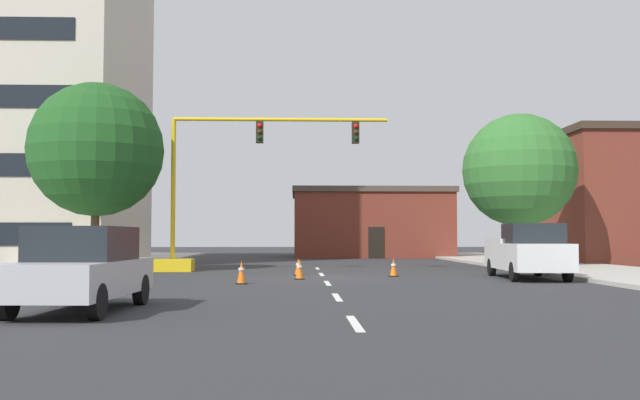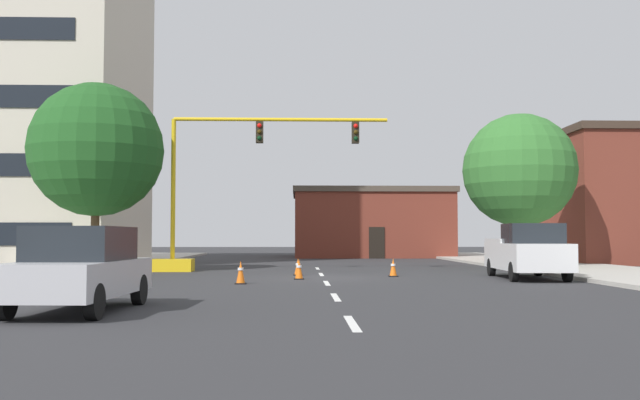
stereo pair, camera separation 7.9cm
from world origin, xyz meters
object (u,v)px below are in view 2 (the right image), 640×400
object	(u,v)px
traffic_cone_roadside_b	(393,268)
sedan_silver_near_left	(80,268)
pickup_truck_white	(527,252)
traffic_cone_roadside_c	(241,272)
traffic_cone_roadside_d	(298,267)
tree_right_mid	(520,170)
traffic_cone_roadside_a	(299,269)
tree_left_near	(96,150)
traffic_signal_gantry	(205,219)

from	to	relation	value
traffic_cone_roadside_b	sedan_silver_near_left	bearing A→B (deg)	-122.79
pickup_truck_white	traffic_cone_roadside_b	bearing A→B (deg)	161.47
sedan_silver_near_left	traffic_cone_roadside_c	distance (m)	8.86
sedan_silver_near_left	traffic_cone_roadside_d	xyz separation A→B (m)	(4.49, 13.65, -0.55)
tree_right_mid	sedan_silver_near_left	world-z (taller)	tree_right_mid
traffic_cone_roadside_a	sedan_silver_near_left	bearing A→B (deg)	-112.47
tree_left_near	traffic_cone_roadside_a	world-z (taller)	tree_left_near
tree_right_mid	sedan_silver_near_left	bearing A→B (deg)	-127.53
sedan_silver_near_left	traffic_cone_roadside_c	world-z (taller)	sedan_silver_near_left
pickup_truck_white	sedan_silver_near_left	size ratio (longest dim) A/B	1.20
traffic_cone_roadside_a	traffic_cone_roadside_b	world-z (taller)	traffic_cone_roadside_a
traffic_cone_roadside_a	traffic_cone_roadside_d	xyz separation A→B (m)	(-0.03, 2.71, -0.02)
tree_left_near	traffic_signal_gantry	bearing A→B (deg)	7.22
tree_right_mid	sedan_silver_near_left	distance (m)	25.54
traffic_cone_roadside_b	traffic_cone_roadside_c	world-z (taller)	traffic_cone_roadside_c
traffic_signal_gantry	traffic_cone_roadside_a	distance (m)	7.65
tree_right_mid	traffic_cone_roadside_d	size ratio (longest dim) A/B	11.12
pickup_truck_white	tree_right_mid	bearing A→B (deg)	74.03
tree_left_near	traffic_cone_roadside_d	xyz separation A→B (m)	(8.76, -2.82, -4.96)
tree_left_near	traffic_cone_roadside_b	size ratio (longest dim) A/B	11.70
sedan_silver_near_left	traffic_cone_roadside_a	bearing A→B (deg)	67.53
sedan_silver_near_left	pickup_truck_white	bearing A→B (deg)	40.81
traffic_signal_gantry	traffic_cone_roadside_b	bearing A→B (deg)	-29.73
traffic_cone_roadside_a	traffic_signal_gantry	bearing A→B (deg)	124.13
tree_left_near	traffic_cone_roadside_b	distance (m)	13.89
traffic_signal_gantry	traffic_cone_roadside_c	world-z (taller)	traffic_signal_gantry
tree_right_mid	pickup_truck_white	distance (m)	10.06
tree_left_near	tree_right_mid	world-z (taller)	tree_left_near
tree_right_mid	traffic_cone_roadside_b	size ratio (longest dim) A/B	10.80
pickup_truck_white	traffic_cone_roadside_c	world-z (taller)	pickup_truck_white
sedan_silver_near_left	traffic_cone_roadside_a	distance (m)	11.85
tree_right_mid	traffic_cone_roadside_d	xyz separation A→B (m)	(-10.88, -6.37, -4.46)
traffic_cone_roadside_a	traffic_cone_roadside_b	bearing A→B (deg)	25.07
sedan_silver_near_left	traffic_cone_roadside_b	size ratio (longest dim) A/B	6.55
traffic_signal_gantry	pickup_truck_white	distance (m)	13.87
tree_left_near	sedan_silver_near_left	world-z (taller)	tree_left_near
traffic_signal_gantry	traffic_cone_roadside_d	world-z (taller)	traffic_signal_gantry
sedan_silver_near_left	traffic_cone_roadside_d	bearing A→B (deg)	71.78
traffic_cone_roadside_d	traffic_cone_roadside_a	bearing A→B (deg)	-89.27
pickup_truck_white	sedan_silver_near_left	distance (m)	16.93
traffic_cone_roadside_a	traffic_cone_roadside_d	distance (m)	2.71
traffic_cone_roadside_c	traffic_cone_roadside_d	distance (m)	5.52
traffic_signal_gantry	traffic_cone_roadside_b	distance (m)	9.15
traffic_cone_roadside_b	tree_right_mid	bearing A→B (deg)	45.58
traffic_cone_roadside_b	traffic_cone_roadside_d	world-z (taller)	traffic_cone_roadside_b
tree_left_near	traffic_cone_roadside_c	bearing A→B (deg)	-49.30
pickup_truck_white	traffic_cone_roadside_d	bearing A→B (deg)	162.74
tree_left_near	traffic_cone_roadside_a	size ratio (longest dim) A/B	11.37
pickup_truck_white	sedan_silver_near_left	world-z (taller)	pickup_truck_white
traffic_cone_roadside_a	traffic_cone_roadside_c	xyz separation A→B (m)	(-1.89, -2.50, 0.02)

